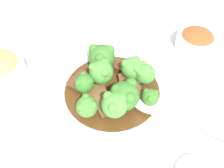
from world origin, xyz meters
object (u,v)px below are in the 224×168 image
beef_strip_0 (117,65)px  beef_strip_3 (80,81)px  broccoli_floret_3 (126,94)px  serving_spoon (155,106)px  broccoli_floret_5 (102,57)px  broccoli_floret_0 (132,68)px  main_plate (112,92)px  beef_strip_2 (130,88)px  broccoli_floret_2 (150,97)px  broccoli_floret_7 (87,106)px  broccoli_floret_8 (114,105)px  broccoli_floret_6 (101,72)px  broccoli_floret_1 (145,74)px  beef_strip_1 (101,99)px  broccoli_floret_4 (84,83)px  side_bowl_kimchi (196,40)px  side_bowl_appetizer (0,69)px

beef_strip_0 → beef_strip_3: size_ratio=0.99×
broccoli_floret_3 → serving_spoon: (0.03, 0.04, -0.02)m
broccoli_floret_3 → broccoli_floret_5: 0.11m
beef_strip_0 → broccoli_floret_0: size_ratio=1.08×
main_plate → beef_strip_2: (0.02, 0.03, 0.02)m
beef_strip_2 → broccoli_floret_3: 0.04m
beef_strip_3 → broccoli_floret_2: 0.15m
broccoli_floret_7 → broccoli_floret_8: size_ratio=0.79×
broccoli_floret_5 → broccoli_floret_8: 0.12m
main_plate → broccoli_floret_3: broccoli_floret_3 is taller
broccoli_floret_6 → beef_strip_3: bearing=-119.9°
main_plate → broccoli_floret_0: 0.06m
broccoli_floret_1 → broccoli_floret_8: bearing=-65.6°
broccoli_floret_2 → serving_spoon: 0.02m
beef_strip_1 → broccoli_floret_4: 0.04m
main_plate → side_bowl_kimchi: size_ratio=3.30×
broccoli_floret_4 → side_bowl_kimchi: (-0.01, 0.29, -0.02)m
broccoli_floret_4 → broccoli_floret_7: size_ratio=1.06×
beef_strip_2 → broccoli_floret_7: 0.10m
side_bowl_kimchi → beef_strip_0: bearing=-94.7°
broccoli_floret_1 → broccoli_floret_8: 0.10m
broccoli_floret_0 → broccoli_floret_7: (0.04, -0.12, -0.00)m
broccoli_floret_5 → broccoli_floret_2: bearing=14.6°
broccoli_floret_1 → side_bowl_kimchi: broccoli_floret_1 is taller
broccoli_floret_5 → side_bowl_appetizer: size_ratio=0.54×
broccoli_floret_0 → broccoli_floret_2: bearing=-4.3°
beef_strip_1 → broccoli_floret_2: size_ratio=1.93×
broccoli_floret_6 → broccoli_floret_8: 0.08m
beef_strip_0 → broccoli_floret_5: (-0.02, -0.03, 0.02)m
beef_strip_2 → broccoli_floret_4: size_ratio=1.70×
broccoli_floret_3 → serving_spoon: bearing=51.8°
beef_strip_1 → broccoli_floret_8: bearing=9.1°
main_plate → broccoli_floret_6: size_ratio=5.47×
beef_strip_1 → broccoli_floret_5: (-0.08, 0.04, 0.03)m
broccoli_floret_4 → side_bowl_kimchi: broccoli_floret_4 is taller
broccoli_floret_8 → serving_spoon: broccoli_floret_8 is taller
beef_strip_2 → broccoli_floret_6: 0.07m
main_plate → side_bowl_kimchi: side_bowl_kimchi is taller
beef_strip_0 → broccoli_floret_2: size_ratio=1.46×
beef_strip_0 → broccoli_floret_2: (0.11, 0.01, 0.02)m
broccoli_floret_1 → broccoli_floret_6: (-0.04, -0.08, 0.01)m
broccoli_floret_0 → broccoli_floret_3: bearing=-40.6°
broccoli_floret_8 → side_bowl_appetizer: size_ratio=0.53×
beef_strip_1 → broccoli_floret_3: 0.05m
broccoli_floret_0 → broccoli_floret_3: 0.07m
beef_strip_1 → beef_strip_3: size_ratio=1.31×
main_plate → broccoli_floret_4: size_ratio=6.67×
beef_strip_3 → broccoli_floret_3: 0.11m
beef_strip_1 → beef_strip_2: (0.00, 0.06, 0.00)m
main_plate → side_bowl_appetizer: (-0.15, -0.18, 0.02)m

